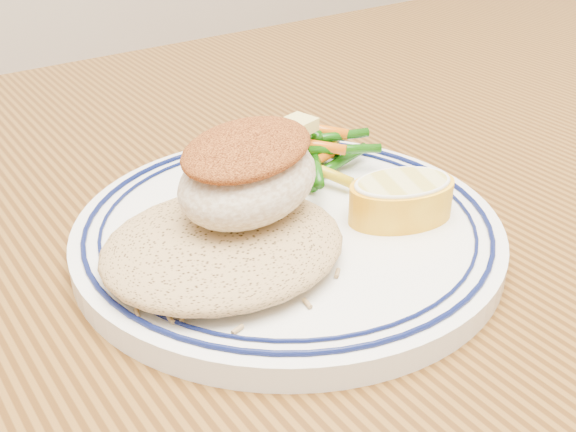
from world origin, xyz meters
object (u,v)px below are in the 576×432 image
Objects in this scene: rice_pilaf at (223,240)px; dining_table at (257,422)px; plate at (288,231)px; lemon_wedge at (401,197)px; fish_fillet at (248,172)px; vegetable_pile at (297,151)px.

dining_table is at bearing -64.99° from rice_pilaf.
lemon_wedge is (0.06, -0.03, 0.02)m from plate.
fish_fillet is 1.06× the size of vegetable_pile.
dining_table is at bearing -135.85° from vegetable_pile.
plate is 0.08m from vegetable_pile.
plate is at bearing 5.63° from fish_fillet.
dining_table is at bearing 178.58° from lemon_wedge.
plate is 2.37× the size of vegetable_pile.
rice_pilaf and lemon_wedge have the same top height.
fish_fillet is (-0.03, -0.00, 0.05)m from plate.
fish_fillet reaches higher than dining_table.
fish_fillet is (0.02, 0.01, 0.03)m from rice_pilaf.
vegetable_pile is (0.07, 0.06, -0.03)m from fish_fillet.
fish_fillet is at bearing -141.00° from vegetable_pile.
vegetable_pile reaches higher than lemon_wedge.
lemon_wedge is at bearing -28.90° from plate.
vegetable_pile is 0.09m from lemon_wedge.
rice_pilaf is (-0.05, -0.01, 0.02)m from plate.
dining_table is 0.18m from vegetable_pile.
fish_fillet is (0.02, 0.03, 0.15)m from dining_table.
vegetable_pile is at bearing 97.91° from lemon_wedge.
fish_fillet is 1.53× the size of lemon_wedge.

